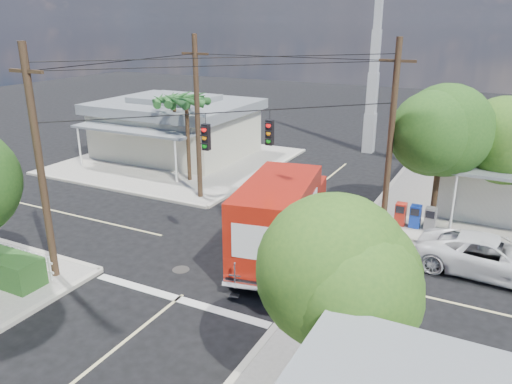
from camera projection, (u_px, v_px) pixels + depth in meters
The scene contains 15 objects.
ground at pixel (235, 253), 21.87m from camera, with size 120.00×120.00×0.00m, color black.
sidewalk_nw at pixel (177, 161), 35.68m from camera, with size 14.12×14.12×0.14m.
road_markings at pixel (218, 266), 20.63m from camera, with size 32.00×32.00×0.01m.
building_nw at pixel (176, 126), 36.79m from camera, with size 10.80×10.20×4.30m.
radio_tower at pixel (374, 77), 36.63m from camera, with size 0.80×0.80×17.00m.
tree_ne_front at pixel (443, 133), 22.89m from camera, with size 4.21×4.14×6.66m.
tree_ne_back at pixel (505, 141), 23.81m from camera, with size 3.77×3.66×5.82m.
tree_se at pixel (344, 279), 11.44m from camera, with size 3.67×3.54×5.62m.
palm_nw_front at pixel (186, 102), 29.76m from camera, with size 3.01×3.08×5.59m.
palm_nw_back at pixel (174, 102), 32.00m from camera, with size 3.01×3.08×5.19m.
utility_poles at pixel (221, 137), 22.37m from camera, with size 12.00×10.68×9.00m.
picket_fence at pixel (1, 253), 20.30m from camera, with size 5.94×0.06×1.00m.
vending_boxes at pixel (415, 216), 24.06m from camera, with size 1.90×0.50×1.10m.
delivery_truck at pixel (281, 217), 21.06m from camera, with size 3.85×8.49×3.55m.
parked_car at pixel (491, 257), 19.78m from camera, with size 2.58×5.60×1.56m, color silver.
Camera 1 is at (9.83, -17.20, 9.68)m, focal length 35.00 mm.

